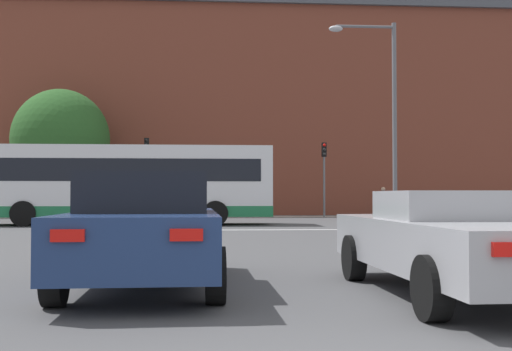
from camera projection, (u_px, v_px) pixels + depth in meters
stop_line_strip at (242, 230)px, 22.41m from camera, size 7.44×0.30×0.01m
far_pavement at (229, 217)px, 36.38m from camera, size 68.27×2.50×0.01m
brick_civic_building at (232, 110)px, 45.75m from camera, size 42.09×13.70×21.81m
car_saloon_left at (146, 229)px, 8.43m from camera, size 2.02×4.69×1.49m
car_roadster_right at (456, 241)px, 7.72m from camera, size 2.05×4.94×1.26m
bus_crossing_lead at (125, 183)px, 26.47m from camera, size 12.07×2.74×3.22m
traffic_light_far_right at (324, 167)px, 35.93m from camera, size 0.26×0.31×4.18m
traffic_light_far_left at (147, 164)px, 35.73m from camera, size 0.26×0.31×4.42m
street_lamp_junction at (383, 102)px, 23.07m from camera, size 2.47×0.36×7.45m
pedestrian_waiting at (383, 199)px, 37.05m from camera, size 0.45×0.43×1.70m
pedestrian_walking_east at (91, 199)px, 35.58m from camera, size 0.43×0.29×1.76m
tree_by_building at (61, 140)px, 35.49m from camera, size 5.35×5.35×7.11m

